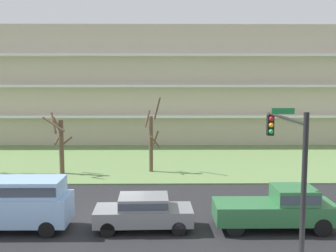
# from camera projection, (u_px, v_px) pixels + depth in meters

# --- Properties ---
(ground) EXTENTS (160.00, 160.00, 0.00)m
(ground) POSITION_uv_depth(u_px,v_px,m) (118.00, 215.00, 20.20)
(ground) COLOR #232326
(grass_lawn_strip) EXTENTS (80.00, 16.00, 0.08)m
(grass_lawn_strip) POSITION_uv_depth(u_px,v_px,m) (137.00, 160.00, 34.11)
(grass_lawn_strip) COLOR #66844C
(grass_lawn_strip) RESTS_ON ground
(apartment_building) EXTENTS (48.80, 14.36, 12.54)m
(apartment_building) POSITION_uv_depth(u_px,v_px,m) (144.00, 85.00, 48.05)
(apartment_building) COLOR beige
(apartment_building) RESTS_ON ground
(tree_left) EXTENTS (1.92, 1.96, 4.51)m
(tree_left) POSITION_uv_depth(u_px,v_px,m) (60.00, 143.00, 28.82)
(tree_left) COLOR brown
(tree_left) RESTS_ON ground
(tree_center) EXTENTS (1.24, 1.43, 5.59)m
(tree_center) POSITION_uv_depth(u_px,v_px,m) (152.00, 140.00, 29.52)
(tree_center) COLOR brown
(tree_center) RESTS_ON ground
(pickup_green_center_left) EXTENTS (5.41, 2.02, 1.95)m
(pickup_green_center_left) POSITION_uv_depth(u_px,v_px,m) (279.00, 207.00, 18.18)
(pickup_green_center_left) COLOR #2D6B3D
(pickup_green_center_left) RESTS_ON ground
(van_blue_center_right) EXTENTS (5.20, 2.01, 2.36)m
(van_blue_center_right) POSITION_uv_depth(u_px,v_px,m) (11.00, 200.00, 18.01)
(van_blue_center_right) COLOR #8CB2E0
(van_blue_center_right) RESTS_ON ground
(sedan_gray_near_right) EXTENTS (4.45, 1.93, 1.57)m
(sedan_gray_near_right) POSITION_uv_depth(u_px,v_px,m) (144.00, 211.00, 18.13)
(sedan_gray_near_right) COLOR slate
(sedan_gray_near_right) RESTS_ON ground
(traffic_signal_mast) EXTENTS (0.90, 4.79, 5.68)m
(traffic_signal_mast) POSITION_uv_depth(u_px,v_px,m) (289.00, 157.00, 14.95)
(traffic_signal_mast) COLOR black
(traffic_signal_mast) RESTS_ON ground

